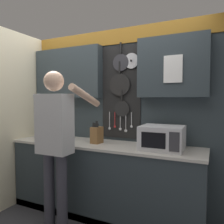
{
  "coord_description": "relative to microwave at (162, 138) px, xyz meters",
  "views": [
    {
      "loc": [
        1.28,
        -2.43,
        1.47
      ],
      "look_at": [
        0.04,
        0.19,
        1.31
      ],
      "focal_mm": 35.0,
      "sensor_mm": 36.0,
      "label": 1
    }
  ],
  "objects": [
    {
      "name": "knife_block",
      "position": [
        -0.84,
        0.0,
        -0.02
      ],
      "size": [
        0.12,
        0.16,
        0.29
      ],
      "color": "brown",
      "rests_on": "base_cabinet_counter"
    },
    {
      "name": "side_wall",
      "position": [
        -2.01,
        -0.4,
        0.16
      ],
      "size": [
        0.04,
        1.6,
        2.42
      ],
      "color": "beige",
      "rests_on": "ground_plane"
    },
    {
      "name": "microwave",
      "position": [
        0.0,
        0.0,
        0.0
      ],
      "size": [
        0.46,
        0.4,
        0.27
      ],
      "color": "silver",
      "rests_on": "base_cabinet_counter"
    },
    {
      "name": "ground_plane",
      "position": [
        -0.76,
        0.01,
        -1.05
      ],
      "size": [
        14.0,
        14.0,
        0.0
      ],
      "primitive_type": "plane",
      "color": "#38383D"
    },
    {
      "name": "back_wall_unit",
      "position": [
        -0.77,
        0.28,
        0.46
      ],
      "size": [
        3.05,
        0.22,
        2.42
      ],
      "color": "#2D383D",
      "rests_on": "ground_plane"
    },
    {
      "name": "base_cabinet_counter",
      "position": [
        -0.76,
        0.01,
        -0.59
      ],
      "size": [
        2.48,
        0.62,
        0.92
      ],
      "color": "#2D383D",
      "rests_on": "ground_plane"
    },
    {
      "name": "person",
      "position": [
        -1.08,
        -0.51,
        0.02
      ],
      "size": [
        0.54,
        0.68,
        1.78
      ],
      "color": "#383842",
      "rests_on": "ground_plane"
    },
    {
      "name": "utensil_crock",
      "position": [
        -1.77,
        0.0,
        -0.05
      ],
      "size": [
        0.11,
        0.11,
        0.34
      ],
      "color": "white",
      "rests_on": "base_cabinet_counter"
    }
  ]
}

